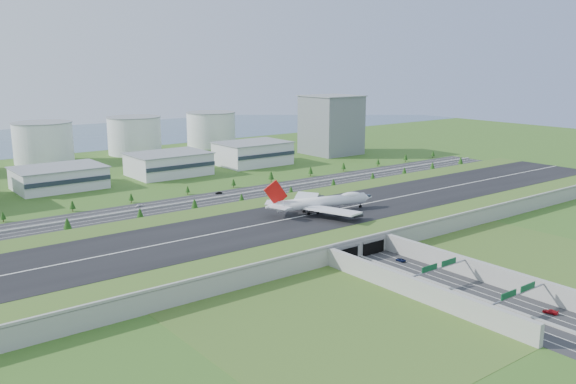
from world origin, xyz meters
TOP-DOWN VIEW (x-y plane):
  - ground at (0.00, 0.00)m, footprint 1200.00×1200.00m
  - airfield_deck at (0.00, -0.09)m, footprint 520.00×100.00m
  - underpass_road at (0.00, -99.42)m, footprint 38.80×120.40m
  - sign_gantry_near at (0.00, -95.04)m, footprint 38.70×0.70m
  - sign_gantry_far at (0.00, -130.04)m, footprint 38.70×0.70m
  - north_expressway at (0.00, 95.00)m, footprint 560.00×36.00m
  - tree_row at (7.41, 93.58)m, footprint 503.73×48.55m
  - hangar_mid_a at (-60.00, 190.00)m, footprint 58.00×42.00m
  - hangar_mid_b at (25.00, 190.00)m, footprint 58.00×42.00m
  - hangar_mid_c at (105.00, 190.00)m, footprint 58.00×42.00m
  - office_tower at (200.00, 195.00)m, footprint 46.00×46.00m
  - fuel_tank_b at (-35.00, 310.00)m, footprint 50.00×50.00m
  - fuel_tank_c at (50.00, 310.00)m, footprint 50.00×50.00m
  - fuel_tank_d at (135.00, 310.00)m, footprint 50.00×50.00m
  - bay_water at (0.00, 480.00)m, footprint 1200.00×260.00m
  - boeing_747 at (20.08, 0.79)m, footprint 64.59×60.36m
  - car_0 at (-8.54, -94.15)m, footprint 3.11×5.38m
  - car_1 at (-7.24, -119.76)m, footprint 2.57×5.30m
  - car_2 at (10.37, -65.59)m, footprint 2.31×4.97m
  - car_3 at (9.21, -137.70)m, footprint 3.39×5.74m
  - car_5 at (19.13, 105.31)m, footprint 4.96×2.56m
  - car_6 at (144.99, 85.53)m, footprint 5.86×4.06m
  - car_7 at (-39.29, 104.16)m, footprint 4.67×2.19m

SIDE VIEW (x-z plane):
  - ground at x=0.00m, z-range 0.00..0.00m
  - bay_water at x=0.00m, z-range 0.00..0.06m
  - north_expressway at x=0.00m, z-range 0.00..0.12m
  - car_7 at x=-39.29m, z-range 0.12..1.44m
  - car_2 at x=10.37m, z-range 0.12..1.50m
  - car_6 at x=144.99m, z-range 0.12..1.61m
  - car_5 at x=19.13m, z-range 0.12..1.68m
  - car_3 at x=9.21m, z-range 0.12..1.68m
  - car_1 at x=-7.24m, z-range 0.12..1.79m
  - car_0 at x=-8.54m, z-range 0.12..1.84m
  - underpass_road at x=0.00m, z-range -0.57..7.43m
  - airfield_deck at x=0.00m, z-range -0.48..8.72m
  - tree_row at x=7.41m, z-range 0.26..8.72m
  - sign_gantry_near at x=0.00m, z-range 2.05..11.85m
  - sign_gantry_far at x=0.00m, z-range 2.05..11.85m
  - hangar_mid_a at x=-60.00m, z-range 0.00..15.00m
  - hangar_mid_b at x=25.00m, z-range 0.00..17.00m
  - hangar_mid_c at x=105.00m, z-range 0.00..19.00m
  - boeing_747 at x=20.08m, z-range 3.62..23.91m
  - fuel_tank_b at x=-35.00m, z-range 0.00..35.00m
  - fuel_tank_c at x=50.00m, z-range 0.00..35.00m
  - fuel_tank_d at x=135.00m, z-range 0.00..35.00m
  - office_tower at x=200.00m, z-range 0.00..55.00m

